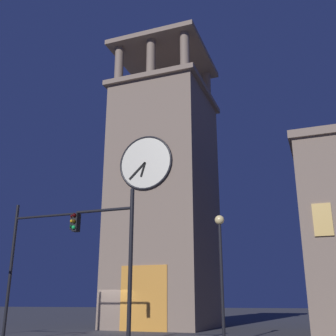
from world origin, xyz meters
TOP-DOWN VIEW (x-y plane):
  - ground_plane at (0.00, 0.00)m, footprint 200.00×200.00m
  - clocktower at (-2.02, -3.95)m, footprint 7.33×8.15m
  - traffic_signal_near at (-5.30, 10.39)m, footprint 2.71×0.41m
  - traffic_signal_far at (0.82, 7.61)m, footprint 3.70×0.41m
  - street_lamp at (-8.57, 5.99)m, footprint 0.44×0.44m

SIDE VIEW (x-z plane):
  - ground_plane at x=0.00m, z-range 0.00..0.00m
  - traffic_signal_near at x=-5.30m, z-range 0.77..6.84m
  - street_lamp at x=-8.57m, z-range 1.06..6.71m
  - traffic_signal_far at x=0.82m, z-range 0.94..7.57m
  - clocktower at x=-2.02m, z-range -3.03..22.01m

